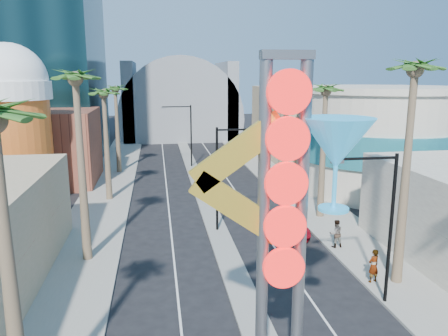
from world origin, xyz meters
The scene contains 21 objects.
sidewalk_west centered at (-9.50, 35.00, 0.07)m, with size 5.00×100.00×0.15m, color gray.
sidewalk_east centered at (9.50, 35.00, 0.07)m, with size 5.00×100.00×0.15m, color gray.
median centered at (0.00, 38.00, 0.07)m, with size 1.60×84.00×0.15m, color gray.
brick_filler_west centered at (-16.00, 38.00, 4.00)m, with size 10.00×10.00×8.00m, color brown.
filler_east centered at (16.00, 48.00, 5.00)m, with size 10.00×20.00×10.00m, color tan.
beer_mug centered at (-17.00, 30.00, 7.84)m, with size 7.00×7.00×14.50m.
turquoise_building centered at (18.00, 30.00, 5.25)m, with size 16.60×16.60×10.60m.
canopy centered at (0.00, 72.00, 4.31)m, with size 22.00×16.00×22.00m.
neon_sign centered at (0.82, 2.96, 7.31)m, with size 6.53×2.60×12.55m.
streetlight_0 centered at (0.55, 20.00, 4.88)m, with size 3.79×0.25×8.00m.
streetlight_1 centered at (-0.55, 44.00, 4.88)m, with size 3.79×0.25×8.00m.
streetlight_2 centered at (6.72, 8.00, 4.83)m, with size 3.45×0.25×8.00m.
palm_1 centered at (-9.00, 16.00, 10.82)m, with size 2.40×2.40×12.70m.
palm_2 centered at (-9.00, 30.00, 9.48)m, with size 2.40×2.40×11.20m.
palm_3 centered at (-9.00, 42.00, 9.48)m, with size 2.40×2.40×11.20m.
palm_5 centered at (9.00, 10.00, 11.27)m, with size 2.40×2.40×13.20m.
palm_6 centered at (9.00, 22.00, 9.93)m, with size 2.40×2.40×11.70m.
palm_7 centered at (9.00, 34.00, 10.82)m, with size 2.40×2.40×12.70m.
red_pickup centered at (4.86, 18.66, 0.77)m, with size 2.54×5.52×1.53m, color #AB0D1E.
pedestrian_a centered at (7.59, 10.11, 1.14)m, with size 0.72×0.47×1.97m, color gray.
pedestrian_b centered at (7.55, 15.37, 1.12)m, with size 0.94×0.73×1.94m, color gray.
Camera 1 is at (-4.34, -11.35, 11.76)m, focal length 35.00 mm.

